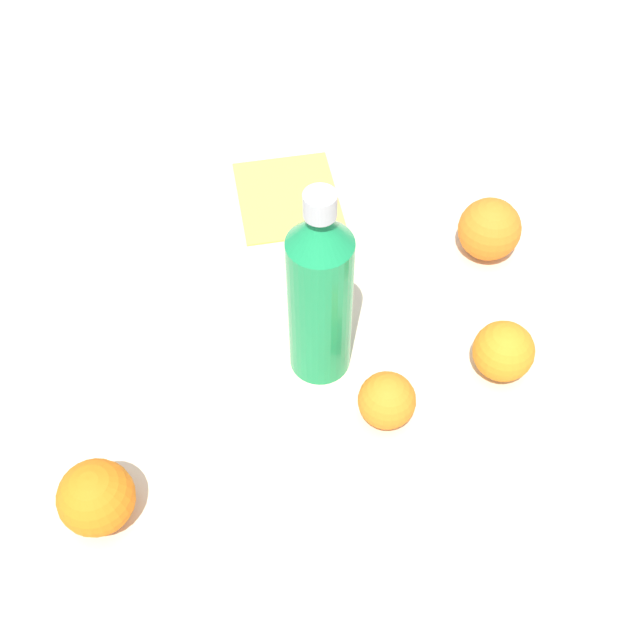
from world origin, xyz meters
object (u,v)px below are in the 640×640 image
orange_0 (387,400)px  orange_2 (503,351)px  folded_napkin (288,196)px  orange_1 (489,229)px  orange_3 (96,498)px  water_bottle (320,294)px

orange_0 → orange_2: orange_2 is taller
orange_2 → folded_napkin: 0.40m
orange_0 → orange_1: size_ratio=0.80×
orange_2 → orange_3: (0.48, 0.03, 0.00)m
orange_3 → orange_0: bearing=-177.7°
orange_0 → orange_2: 0.16m
folded_napkin → orange_2: bearing=112.1°
water_bottle → orange_0: size_ratio=4.14×
orange_0 → orange_3: orange_3 is taller
orange_0 → water_bottle: bearing=-65.5°
orange_3 → orange_1: bearing=-159.4°
orange_1 → folded_napkin: orange_1 is taller
orange_0 → orange_2: bearing=-174.3°
water_bottle → orange_1: (-0.27, -0.10, -0.09)m
orange_0 → folded_napkin: bearing=-90.8°
orange_1 → orange_3: 0.59m
orange_1 → folded_napkin: size_ratio=0.50×
orange_0 → folded_napkin: size_ratio=0.39×
orange_3 → orange_2: bearing=-176.6°
orange_2 → orange_3: orange_3 is taller
orange_3 → folded_napkin: size_ratio=0.48×
orange_1 → orange_3: (0.56, 0.21, -0.00)m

